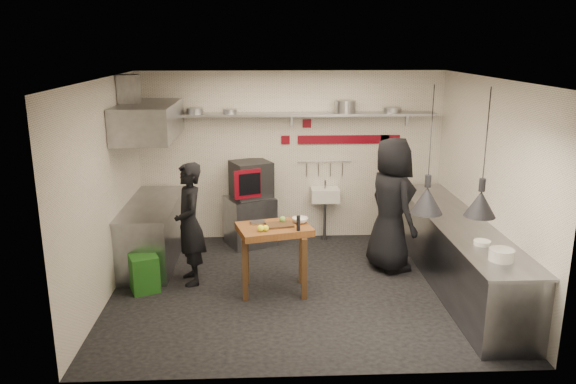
{
  "coord_description": "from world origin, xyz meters",
  "views": [
    {
      "loc": [
        -0.46,
        -7.04,
        3.25
      ],
      "look_at": [
        -0.14,
        0.3,
        1.27
      ],
      "focal_mm": 35.0,
      "sensor_mm": 36.0,
      "label": 1
    }
  ],
  "objects_px": {
    "oven_stand": "(250,221)",
    "prep_table": "(274,259)",
    "chef_left": "(190,224)",
    "combi_oven": "(251,179)",
    "green_bin": "(144,273)",
    "chef_right": "(391,205)"
  },
  "relations": [
    {
      "from": "green_bin",
      "to": "chef_left",
      "type": "relative_size",
      "value": 0.3
    },
    {
      "from": "oven_stand",
      "to": "combi_oven",
      "type": "relative_size",
      "value": 1.37
    },
    {
      "from": "green_bin",
      "to": "prep_table",
      "type": "relative_size",
      "value": 0.54
    },
    {
      "from": "combi_oven",
      "to": "green_bin",
      "type": "height_order",
      "value": "combi_oven"
    },
    {
      "from": "green_bin",
      "to": "chef_right",
      "type": "relative_size",
      "value": 0.26
    },
    {
      "from": "chef_left",
      "to": "combi_oven",
      "type": "bearing_deg",
      "value": 135.34
    },
    {
      "from": "oven_stand",
      "to": "prep_table",
      "type": "height_order",
      "value": "prep_table"
    },
    {
      "from": "prep_table",
      "to": "oven_stand",
      "type": "bearing_deg",
      "value": 86.71
    },
    {
      "from": "prep_table",
      "to": "chef_right",
      "type": "xyz_separation_m",
      "value": [
        1.7,
        0.72,
        0.52
      ]
    },
    {
      "from": "prep_table",
      "to": "chef_right",
      "type": "relative_size",
      "value": 0.47
    },
    {
      "from": "combi_oven",
      "to": "chef_left",
      "type": "xyz_separation_m",
      "value": [
        -0.81,
        -1.55,
        -0.24
      ]
    },
    {
      "from": "oven_stand",
      "to": "prep_table",
      "type": "relative_size",
      "value": 0.87
    },
    {
      "from": "oven_stand",
      "to": "chef_left",
      "type": "distance_m",
      "value": 1.74
    },
    {
      "from": "green_bin",
      "to": "prep_table",
      "type": "bearing_deg",
      "value": -2.87
    },
    {
      "from": "combi_oven",
      "to": "prep_table",
      "type": "bearing_deg",
      "value": -103.81
    },
    {
      "from": "oven_stand",
      "to": "prep_table",
      "type": "distance_m",
      "value": 1.88
    },
    {
      "from": "combi_oven",
      "to": "prep_table",
      "type": "distance_m",
      "value": 2.03
    },
    {
      "from": "combi_oven",
      "to": "chef_right",
      "type": "distance_m",
      "value": 2.36
    },
    {
      "from": "combi_oven",
      "to": "chef_left",
      "type": "bearing_deg",
      "value": -141.39
    },
    {
      "from": "combi_oven",
      "to": "prep_table",
      "type": "xyz_separation_m",
      "value": [
        0.33,
        -1.9,
        -0.63
      ]
    },
    {
      "from": "combi_oven",
      "to": "prep_table",
      "type": "relative_size",
      "value": 0.63
    },
    {
      "from": "chef_left",
      "to": "prep_table",
      "type": "bearing_deg",
      "value": 55.79
    }
  ]
}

